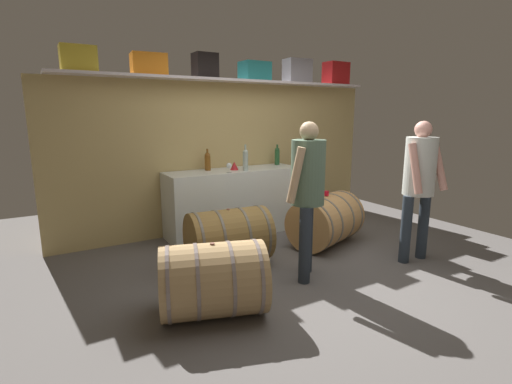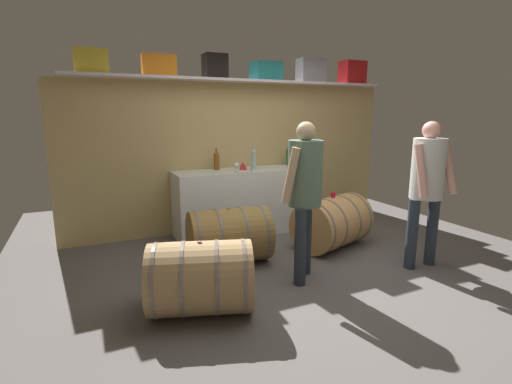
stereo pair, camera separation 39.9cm
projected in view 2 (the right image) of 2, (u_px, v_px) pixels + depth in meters
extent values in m
cube|color=#5D5957|center=(288.00, 261.00, 4.26)|extent=(5.97, 7.26, 0.02)
cube|color=tan|center=(237.00, 157.00, 5.41)|extent=(4.77, 0.10, 2.04)
cube|color=silver|center=(240.00, 81.00, 5.06)|extent=(4.39, 0.40, 0.03)
cube|color=gold|center=(91.00, 61.00, 4.29)|extent=(0.37, 0.24, 0.27)
cube|color=orange|center=(159.00, 66.00, 4.60)|extent=(0.42, 0.29, 0.25)
cube|color=black|center=(215.00, 66.00, 4.89)|extent=(0.30, 0.23, 0.31)
cube|color=#1F787A|center=(266.00, 71.00, 5.19)|extent=(0.40, 0.29, 0.25)
cube|color=gray|center=(311.00, 71.00, 5.48)|extent=(0.39, 0.29, 0.33)
cube|color=red|center=(352.00, 73.00, 5.78)|extent=(0.37, 0.25, 0.34)
cube|color=white|center=(243.00, 201.00, 5.20)|extent=(1.86, 0.56, 0.88)
cylinder|color=#ADBEB6|center=(254.00, 162.00, 5.00)|extent=(0.07, 0.07, 0.23)
sphere|color=#ADBEB6|center=(254.00, 152.00, 4.97)|extent=(0.07, 0.07, 0.07)
cylinder|color=#ADBEB6|center=(254.00, 148.00, 4.96)|extent=(0.03, 0.03, 0.09)
cylinder|color=#27572F|center=(289.00, 158.00, 5.53)|extent=(0.07, 0.07, 0.21)
sphere|color=#27572F|center=(289.00, 150.00, 5.51)|extent=(0.07, 0.07, 0.07)
cylinder|color=#27572F|center=(289.00, 147.00, 5.50)|extent=(0.03, 0.03, 0.07)
cylinder|color=brown|center=(217.00, 163.00, 5.07)|extent=(0.08, 0.08, 0.18)
sphere|color=brown|center=(216.00, 155.00, 5.05)|extent=(0.07, 0.07, 0.07)
cylinder|color=brown|center=(216.00, 151.00, 5.04)|extent=(0.03, 0.03, 0.08)
cylinder|color=white|center=(236.00, 172.00, 4.86)|extent=(0.07, 0.07, 0.00)
cylinder|color=white|center=(236.00, 170.00, 4.85)|extent=(0.01, 0.01, 0.06)
sphere|color=white|center=(236.00, 165.00, 4.84)|extent=(0.07, 0.07, 0.07)
sphere|color=maroon|center=(236.00, 166.00, 4.84)|extent=(0.04, 0.04, 0.04)
cone|color=red|center=(243.00, 166.00, 5.09)|extent=(0.11, 0.11, 0.11)
cylinder|color=tan|center=(332.00, 222.00, 4.64)|extent=(1.06, 0.89, 0.62)
cylinder|color=slate|center=(313.00, 229.00, 4.38)|extent=(0.24, 0.61, 0.63)
cylinder|color=slate|center=(325.00, 225.00, 4.54)|extent=(0.24, 0.61, 0.63)
cylinder|color=slate|center=(339.00, 220.00, 4.74)|extent=(0.24, 0.61, 0.63)
cylinder|color=slate|center=(349.00, 217.00, 4.90)|extent=(0.24, 0.61, 0.63)
cylinder|color=brown|center=(333.00, 197.00, 4.58)|extent=(0.04, 0.04, 0.01)
cylinder|color=olive|center=(229.00, 236.00, 4.15)|extent=(0.92, 0.68, 0.60)
cylinder|color=slate|center=(196.00, 239.00, 4.03)|extent=(0.08, 0.61, 0.61)
cylinder|color=slate|center=(217.00, 237.00, 4.11)|extent=(0.08, 0.61, 0.61)
cylinder|color=slate|center=(241.00, 235.00, 4.20)|extent=(0.08, 0.61, 0.61)
cylinder|color=slate|center=(260.00, 232.00, 4.27)|extent=(0.08, 0.61, 0.61)
cylinder|color=#905745|center=(229.00, 209.00, 4.09)|extent=(0.04, 0.04, 0.01)
cylinder|color=#A68455|center=(201.00, 278.00, 3.09)|extent=(0.98, 0.83, 0.60)
cylinder|color=slate|center=(157.00, 280.00, 3.06)|extent=(0.22, 0.59, 0.61)
cylinder|color=slate|center=(184.00, 278.00, 3.08)|extent=(0.22, 0.59, 0.61)
cylinder|color=slate|center=(217.00, 277.00, 3.11)|extent=(0.22, 0.59, 0.61)
cylinder|color=slate|center=(243.00, 276.00, 3.13)|extent=(0.22, 0.59, 0.61)
cylinder|color=brown|center=(200.00, 242.00, 3.03)|extent=(0.04, 0.04, 0.01)
cylinder|color=red|center=(333.00, 195.00, 4.57)|extent=(0.06, 0.06, 0.06)
cylinder|color=#29333F|center=(412.00, 234.00, 3.98)|extent=(0.11, 0.11, 0.75)
cylinder|color=#29333F|center=(432.00, 231.00, 4.09)|extent=(0.11, 0.11, 0.75)
cylinder|color=silver|center=(428.00, 169.00, 3.90)|extent=(0.33, 0.33, 0.62)
sphere|color=#D89788|center=(432.00, 130.00, 3.82)|extent=(0.18, 0.18, 0.18)
cylinder|color=#D89788|center=(421.00, 171.00, 3.74)|extent=(0.09, 0.21, 0.53)
cylinder|color=#D89788|center=(449.00, 169.00, 3.88)|extent=(0.09, 0.25, 0.52)
cylinder|color=#28303B|center=(306.00, 238.00, 3.85)|extent=(0.11, 0.11, 0.76)
cylinder|color=#28303B|center=(300.00, 247.00, 3.59)|extent=(0.11, 0.11, 0.76)
cylinder|color=#546E58|center=(305.00, 173.00, 3.59)|extent=(0.33, 0.33, 0.62)
sphere|color=tan|center=(306.00, 131.00, 3.51)|extent=(0.18, 0.18, 0.18)
cylinder|color=tan|center=(299.00, 170.00, 3.79)|extent=(0.22, 0.21, 0.53)
cylinder|color=tan|center=(291.00, 176.00, 3.44)|extent=(0.18, 0.18, 0.53)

